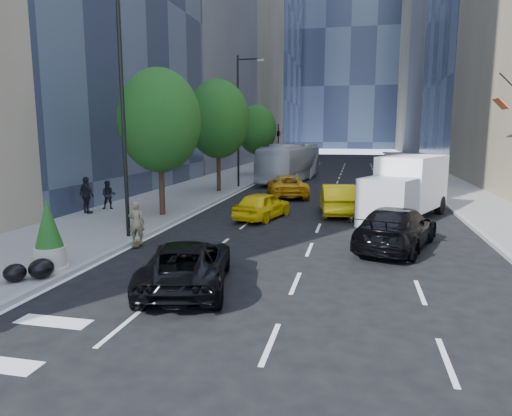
% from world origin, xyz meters
% --- Properties ---
extents(ground, '(160.00, 160.00, 0.00)m').
position_xyz_m(ground, '(0.00, 0.00, 0.00)').
color(ground, black).
rests_on(ground, ground).
extents(sidewalk_left, '(6.00, 120.00, 0.15)m').
position_xyz_m(sidewalk_left, '(-9.00, 30.00, 0.07)').
color(sidewalk_left, slate).
rests_on(sidewalk_left, ground).
extents(sidewalk_right, '(4.00, 120.00, 0.15)m').
position_xyz_m(sidewalk_right, '(10.00, 30.00, 0.07)').
color(sidewalk_right, slate).
rests_on(sidewalk_right, ground).
extents(tower_left_end, '(20.00, 28.00, 60.00)m').
position_xyz_m(tower_left_end, '(-22.00, 92.00, 30.00)').
color(tower_left_end, '#2C3245').
rests_on(tower_left_end, ground).
extents(tower_right_far, '(20.00, 24.00, 50.00)m').
position_xyz_m(tower_right_far, '(22.00, 98.00, 25.00)').
color(tower_right_far, '#7A7254').
rests_on(tower_right_far, ground).
extents(lamp_near, '(2.13, 0.22, 10.00)m').
position_xyz_m(lamp_near, '(-6.32, 4.00, 5.81)').
color(lamp_near, black).
rests_on(lamp_near, sidewalk_left).
extents(lamp_far, '(2.13, 0.22, 10.00)m').
position_xyz_m(lamp_far, '(-6.32, 22.00, 5.81)').
color(lamp_far, black).
rests_on(lamp_far, sidewalk_left).
extents(tree_near, '(4.20, 4.20, 7.46)m').
position_xyz_m(tree_near, '(-7.20, 9.00, 4.97)').
color(tree_near, black).
rests_on(tree_near, sidewalk_left).
extents(tree_mid, '(4.50, 4.50, 7.99)m').
position_xyz_m(tree_mid, '(-7.20, 19.00, 5.32)').
color(tree_mid, black).
rests_on(tree_mid, sidewalk_left).
extents(tree_far, '(3.90, 3.90, 6.92)m').
position_xyz_m(tree_far, '(-7.20, 32.00, 4.62)').
color(tree_far, black).
rests_on(tree_far, sidewalk_left).
extents(traffic_signal, '(2.48, 0.53, 5.20)m').
position_xyz_m(traffic_signal, '(-6.40, 40.00, 4.23)').
color(traffic_signal, black).
rests_on(traffic_signal, sidewalk_left).
extents(skateboarder, '(0.69, 0.54, 1.68)m').
position_xyz_m(skateboarder, '(-5.60, 3.00, 0.84)').
color(skateboarder, '#716847').
rests_on(skateboarder, ground).
extents(black_sedan_lincoln, '(3.31, 5.32, 1.37)m').
position_xyz_m(black_sedan_lincoln, '(-2.00, -1.00, 0.69)').
color(black_sedan_lincoln, black).
rests_on(black_sedan_lincoln, ground).
extents(black_sedan_mercedes, '(3.86, 5.98, 1.61)m').
position_xyz_m(black_sedan_mercedes, '(4.20, 4.87, 0.81)').
color(black_sedan_mercedes, black).
rests_on(black_sedan_mercedes, ground).
extents(taxi_a, '(2.64, 4.43, 1.41)m').
position_xyz_m(taxi_a, '(-2.00, 9.68, 0.71)').
color(taxi_a, yellow).
rests_on(taxi_a, ground).
extents(taxi_b, '(2.37, 5.17, 1.64)m').
position_xyz_m(taxi_b, '(1.70, 12.02, 0.82)').
color(taxi_b, yellow).
rests_on(taxi_b, ground).
extents(taxi_c, '(3.79, 5.89, 1.51)m').
position_xyz_m(taxi_c, '(-2.00, 18.00, 0.75)').
color(taxi_c, orange).
rests_on(taxi_c, ground).
extents(taxi_d, '(2.25, 4.58, 1.28)m').
position_xyz_m(taxi_d, '(4.20, 20.50, 0.64)').
color(taxi_d, '#EAB50C').
rests_on(taxi_d, ground).
extents(city_bus, '(4.16, 12.35, 3.37)m').
position_xyz_m(city_bus, '(-3.20, 27.85, 1.69)').
color(city_bus, silver).
rests_on(city_bus, ground).
extents(box_truck, '(4.94, 7.04, 3.19)m').
position_xyz_m(box_truck, '(5.13, 11.27, 1.62)').
color(box_truck, white).
rests_on(box_truck, ground).
extents(pedestrian_a, '(0.97, 0.88, 1.61)m').
position_xyz_m(pedestrian_a, '(-10.78, 9.86, 0.95)').
color(pedestrian_a, black).
rests_on(pedestrian_a, sidewalk_left).
extents(pedestrian_b, '(1.24, 0.90, 1.95)m').
position_xyz_m(pedestrian_b, '(-11.20, 8.41, 1.13)').
color(pedestrian_b, black).
rests_on(pedestrian_b, sidewalk_left).
extents(planter_shrub, '(0.93, 0.93, 2.23)m').
position_xyz_m(planter_shrub, '(-6.60, -0.81, 1.21)').
color(planter_shrub, '#BFB79E').
rests_on(planter_shrub, sidewalk_left).
extents(garbage_bags, '(1.20, 1.15, 0.59)m').
position_xyz_m(garbage_bags, '(-6.55, -1.77, 0.43)').
color(garbage_bags, black).
rests_on(garbage_bags, sidewalk_left).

